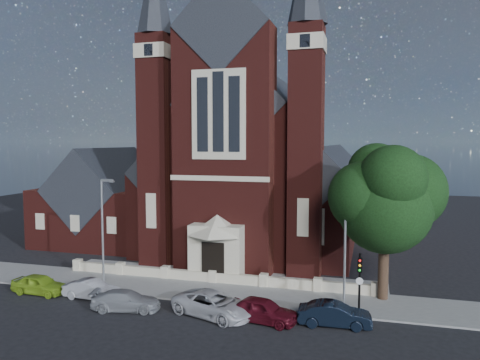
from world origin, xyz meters
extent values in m
plane|color=black|center=(0.00, 15.00, 0.00)|extent=(120.00, 120.00, 0.00)
cube|color=slate|center=(0.00, 4.50, 0.00)|extent=(60.00, 5.00, 0.12)
cube|color=slate|center=(0.00, 8.50, 0.00)|extent=(26.00, 3.00, 0.14)
cube|color=#BAAE94|center=(0.00, 6.50, 0.00)|extent=(24.00, 0.40, 0.90)
cube|color=#461612|center=(0.00, 25.00, 7.00)|extent=(10.00, 30.00, 14.00)
cube|color=black|center=(0.00, 25.00, 14.00)|extent=(10.00, 30.20, 10.00)
cube|color=#461612|center=(-7.50, 24.00, 4.00)|extent=(5.00, 26.00, 8.00)
cube|color=#461612|center=(7.50, 24.00, 4.00)|extent=(5.00, 26.00, 8.00)
cube|color=black|center=(-7.50, 24.00, 8.00)|extent=(5.01, 26.20, 5.01)
cube|color=black|center=(7.50, 24.00, 8.00)|extent=(5.01, 26.20, 5.01)
cube|color=#461612|center=(0.00, 9.50, 10.00)|extent=(8.00, 3.00, 20.00)
cube|color=black|center=(0.00, 9.50, 20.00)|extent=(8.00, 3.20, 8.00)
cube|color=#BAAE94|center=(0.00, 7.95, 13.00)|extent=(4.40, 0.15, 7.00)
cube|color=black|center=(0.00, 7.88, 13.20)|extent=(0.90, 0.08, 6.20)
cube|color=#BAAE94|center=(0.00, 7.50, 2.20)|extent=(4.20, 2.00, 4.40)
cube|color=black|center=(0.00, 6.45, 1.60)|extent=(1.80, 0.12, 3.20)
cone|color=#BAAE94|center=(0.00, 7.50, 4.40)|extent=(4.60, 4.60, 1.60)
cube|color=#461612|center=(-6.50, 10.50, 10.00)|extent=(2.60, 2.60, 20.00)
cube|color=#BAAE94|center=(-6.50, 10.50, 18.50)|extent=(2.80, 2.80, 1.20)
cube|color=#461612|center=(6.50, 10.50, 10.00)|extent=(2.60, 2.60, 20.00)
cube|color=#BAAE94|center=(6.50, 10.50, 18.50)|extent=(2.80, 2.80, 1.20)
cube|color=#461612|center=(-16.00, 18.00, 3.00)|extent=(12.00, 12.00, 6.00)
cube|color=black|center=(-16.00, 18.00, 6.00)|extent=(8.49, 12.20, 8.49)
cylinder|color=black|center=(12.50, 6.00, 2.50)|extent=(0.70, 0.70, 5.00)
sphere|color=black|center=(12.50, 6.00, 6.50)|extent=(6.40, 6.40, 6.40)
sphere|color=black|center=(12.90, 4.80, 8.50)|extent=(4.40, 4.40, 4.40)
cylinder|color=gray|center=(-8.00, 4.00, 4.00)|extent=(0.16, 0.16, 8.00)
cube|color=gray|center=(-7.50, 4.00, 8.00)|extent=(1.00, 0.15, 0.18)
cube|color=gray|center=(-7.10, 4.00, 7.92)|extent=(0.35, 0.22, 0.12)
cylinder|color=gray|center=(10.00, 4.00, 4.00)|extent=(0.16, 0.16, 8.00)
cube|color=gray|center=(10.50, 4.00, 8.00)|extent=(1.00, 0.15, 0.18)
cube|color=gray|center=(10.90, 4.00, 7.92)|extent=(0.35, 0.22, 0.12)
cylinder|color=black|center=(11.00, 2.50, 2.00)|extent=(0.14, 0.14, 4.00)
cube|color=black|center=(11.00, 2.35, 3.30)|extent=(0.28, 0.22, 0.90)
sphere|color=red|center=(11.00, 2.22, 3.60)|extent=(0.14, 0.14, 0.14)
sphere|color=#CC8C0C|center=(11.00, 2.22, 3.30)|extent=(0.14, 0.14, 0.14)
sphere|color=#0C9919|center=(11.00, 2.22, 3.00)|extent=(0.14, 0.14, 0.14)
imported|color=#85AF23|center=(-11.14, 0.73, 0.70)|extent=(4.18, 1.82, 1.40)
imported|color=#96989D|center=(-6.95, 0.82, 0.66)|extent=(4.03, 1.52, 1.31)
imported|color=gray|center=(-3.54, -0.53, 0.65)|extent=(4.72, 2.66, 1.29)
imported|color=silver|center=(2.27, 0.04, 0.76)|extent=(6.01, 4.21, 1.52)
imported|color=#500D18|center=(5.39, -0.06, 0.74)|extent=(4.61, 2.53, 1.49)
imported|color=black|center=(9.65, 0.47, 0.71)|extent=(4.39, 1.79, 1.42)
camera|label=1|loc=(11.52, -26.89, 10.89)|focal=35.00mm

